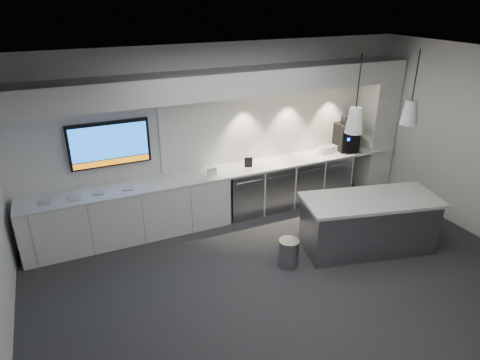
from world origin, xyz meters
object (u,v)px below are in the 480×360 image
island (368,223)px  coffee_machine (346,136)px  bin (288,253)px  wall_tv (109,144)px

island → coffee_machine: bearing=77.0°
bin → coffee_machine: size_ratio=0.62×
coffee_machine → island: bearing=-106.8°
island → coffee_machine: (0.94, 1.90, 0.74)m
coffee_machine → wall_tv: bearing=-173.8°
wall_tv → coffee_machine: (4.39, -0.25, -0.38)m
wall_tv → bin: 3.23m
bin → coffee_machine: coffee_machine is taller
coffee_machine → bin: bearing=-132.5°
island → bin: size_ratio=5.23×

